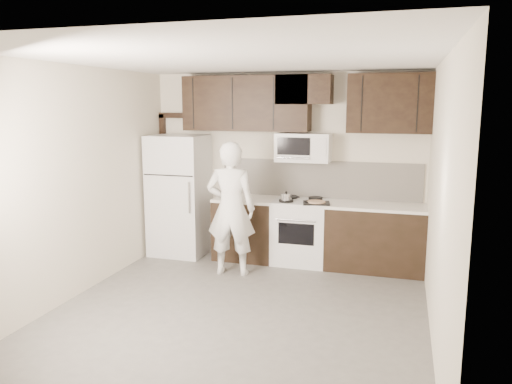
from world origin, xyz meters
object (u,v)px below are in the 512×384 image
at_px(stove, 300,231).
at_px(microwave, 303,147).
at_px(person, 231,209).
at_px(refrigerator, 180,195).

height_order(stove, microwave, microwave).
height_order(stove, person, person).
xyz_separation_m(stove, refrigerator, (-1.85, -0.05, 0.44)).
relative_size(stove, refrigerator, 0.52).
distance_m(refrigerator, person, 1.25).
bearing_deg(microwave, person, -133.37).
xyz_separation_m(stove, microwave, (-0.00, 0.12, 1.19)).
bearing_deg(refrigerator, microwave, 5.15).
relative_size(refrigerator, person, 1.01).
bearing_deg(person, microwave, -139.89).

